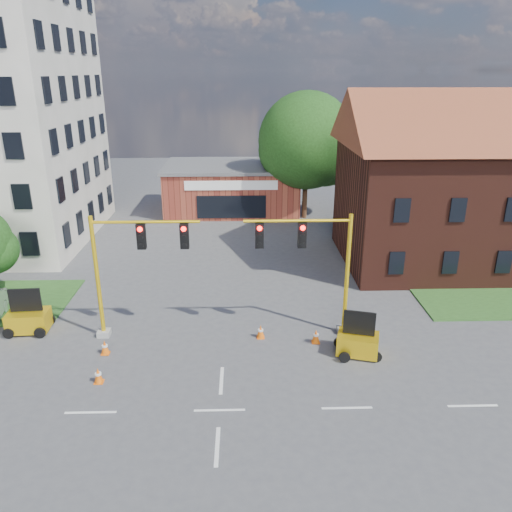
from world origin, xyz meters
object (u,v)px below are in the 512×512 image
object	(u,v)px
trailer_west	(28,319)
trailer_east	(358,342)
signal_mast_west	(131,262)
signal_mast_east	(314,260)
pickup_white	(412,249)

from	to	relation	value
trailer_west	trailer_east	size ratio (longest dim) A/B	1.05
signal_mast_west	signal_mast_east	size ratio (longest dim) A/B	1.00
signal_mast_west	trailer_east	bearing A→B (deg)	-11.11
pickup_white	trailer_east	bearing A→B (deg)	141.21
trailer_west	pickup_white	bearing A→B (deg)	19.09
signal_mast_east	trailer_east	bearing A→B (deg)	-47.79
signal_mast_east	trailer_west	distance (m)	14.60
trailer_west	pickup_white	xyz separation A→B (m)	(22.53, 9.43, 0.11)
signal_mast_east	signal_mast_west	bearing A→B (deg)	180.00
signal_mast_west	pickup_white	world-z (taller)	signal_mast_west
signal_mast_west	signal_mast_east	xyz separation A→B (m)	(8.71, 0.00, 0.00)
trailer_east	trailer_west	bearing A→B (deg)	-173.31
signal_mast_west	trailer_east	size ratio (longest dim) A/B	2.92
trailer_west	trailer_east	distance (m)	16.34
signal_mast_east	trailer_east	xyz separation A→B (m)	(1.89, -2.08, -3.26)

